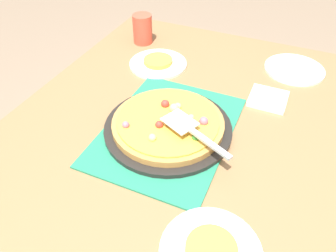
{
  "coord_description": "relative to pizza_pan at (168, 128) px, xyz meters",
  "views": [
    {
      "loc": [
        0.67,
        0.29,
        1.42
      ],
      "look_at": [
        0.0,
        0.0,
        0.77
      ],
      "focal_mm": 35.25,
      "sensor_mm": 36.0,
      "label": 1
    }
  ],
  "objects": [
    {
      "name": "served_slice_left",
      "position": [
        0.32,
        0.24,
        0.01
      ],
      "size": [
        0.11,
        0.11,
        0.02
      ],
      "primitive_type": "cylinder",
      "color": "gold",
      "rests_on": "plate_near_left"
    },
    {
      "name": "napkin_stack",
      "position": [
        -0.27,
        0.25,
        -0.01
      ],
      "size": [
        0.12,
        0.12,
        0.02
      ],
      "primitive_type": "cube",
      "color": "white",
      "rests_on": "dining_table"
    },
    {
      "name": "pizza",
      "position": [
        -0.0,
        0.0,
        0.02
      ],
      "size": [
        0.33,
        0.33,
        0.05
      ],
      "color": "#B78442",
      "rests_on": "pizza_pan"
    },
    {
      "name": "dining_table",
      "position": [
        0.0,
        0.0,
        -0.12
      ],
      "size": [
        1.4,
        1.0,
        0.75
      ],
      "color": "olive",
      "rests_on": "ground_plane"
    },
    {
      "name": "cup_near",
      "position": [
        -0.48,
        -0.32,
        0.05
      ],
      "size": [
        0.08,
        0.08,
        0.12
      ],
      "primitive_type": "cylinder",
      "color": "#E04C38",
      "rests_on": "dining_table"
    },
    {
      "name": "plate_near_left",
      "position": [
        0.32,
        0.24,
        -0.01
      ],
      "size": [
        0.22,
        0.22,
        0.01
      ],
      "primitive_type": "cylinder",
      "color": "white",
      "rests_on": "dining_table"
    },
    {
      "name": "plate_side",
      "position": [
        -0.5,
        0.3,
        -0.01
      ],
      "size": [
        0.22,
        0.22,
        0.01
      ],
      "primitive_type": "cylinder",
      "color": "white",
      "rests_on": "dining_table"
    },
    {
      "name": "pizza_server",
      "position": [
        0.04,
        0.09,
        0.06
      ],
      "size": [
        0.14,
        0.23,
        0.01
      ],
      "color": "silver",
      "rests_on": "pizza"
    },
    {
      "name": "plate_far_right",
      "position": [
        -0.33,
        -0.19,
        -0.01
      ],
      "size": [
        0.22,
        0.22,
        0.01
      ],
      "primitive_type": "cylinder",
      "color": "white",
      "rests_on": "dining_table"
    },
    {
      "name": "pizza_pan",
      "position": [
        0.0,
        0.0,
        0.0
      ],
      "size": [
        0.38,
        0.38,
        0.01
      ],
      "primitive_type": "cylinder",
      "color": "black",
      "rests_on": "placemat"
    },
    {
      "name": "placemat",
      "position": [
        0.0,
        0.0,
        -0.01
      ],
      "size": [
        0.48,
        0.36,
        0.01
      ],
      "primitive_type": "cube",
      "color": "#237F5B",
      "rests_on": "dining_table"
    },
    {
      "name": "served_slice_right",
      "position": [
        -0.33,
        -0.19,
        0.01
      ],
      "size": [
        0.11,
        0.11,
        0.02
      ],
      "primitive_type": "cylinder",
      "color": "gold",
      "rests_on": "plate_far_right"
    }
  ]
}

